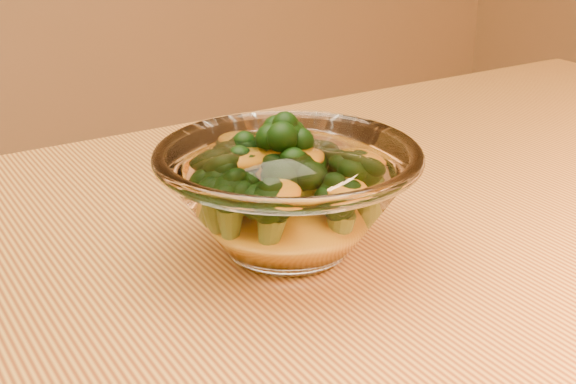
% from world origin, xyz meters
% --- Properties ---
extents(table, '(1.20, 0.80, 0.75)m').
position_xyz_m(table, '(0.00, 0.00, 0.65)').
color(table, gold).
rests_on(table, ground).
extents(glass_bowl, '(0.20, 0.20, 0.09)m').
position_xyz_m(glass_bowl, '(-0.07, 0.07, 0.80)').
color(glass_bowl, white).
rests_on(glass_bowl, table).
extents(cheese_sauce, '(0.10, 0.10, 0.03)m').
position_xyz_m(cheese_sauce, '(-0.07, 0.07, 0.78)').
color(cheese_sauce, '#FFB215').
rests_on(cheese_sauce, glass_bowl).
extents(broccoli_heap, '(0.12, 0.12, 0.08)m').
position_xyz_m(broccoli_heap, '(-0.08, 0.08, 0.81)').
color(broccoli_heap, black).
rests_on(broccoli_heap, cheese_sauce).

